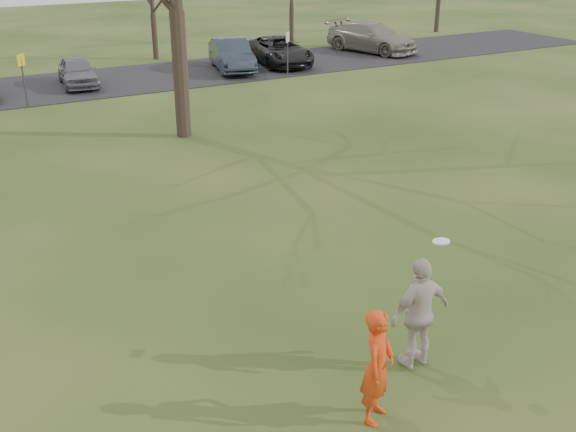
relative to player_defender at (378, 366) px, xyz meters
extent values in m
plane|color=#1E380F|center=(0.88, 0.26, -0.91)|extent=(120.00, 120.00, 0.00)
cube|color=black|center=(0.88, 25.26, -0.89)|extent=(62.00, 6.50, 0.04)
imported|color=red|center=(0.00, 0.00, 0.00)|extent=(0.80, 0.75, 1.83)
imported|color=slate|center=(1.59, 24.96, -0.24)|extent=(1.89, 3.88, 1.27)
imported|color=#29323E|center=(9.11, 24.76, -0.12)|extent=(2.64, 4.85, 1.52)
imported|color=black|center=(11.95, 24.99, -0.18)|extent=(3.02, 5.30, 1.39)
imported|color=gray|center=(18.31, 25.78, -0.07)|extent=(3.76, 5.97, 1.61)
imported|color=beige|center=(1.35, 0.73, 0.11)|extent=(1.15, 0.51, 1.94)
cylinder|color=white|center=(1.63, 0.70, 1.33)|extent=(0.27, 0.27, 0.06)
cylinder|color=#47474C|center=(-1.12, 22.26, 0.09)|extent=(0.06, 0.06, 2.00)
cube|color=yellow|center=(-1.12, 22.26, 0.94)|extent=(0.35, 0.35, 0.45)
cylinder|color=#47474C|center=(10.88, 22.26, 0.09)|extent=(0.06, 0.06, 2.00)
cube|color=silver|center=(10.88, 22.26, 0.94)|extent=(0.35, 0.35, 0.45)
camera|label=1|loc=(-5.15, -6.57, 5.89)|focal=42.78mm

